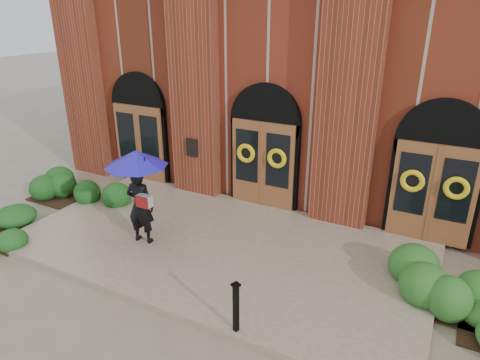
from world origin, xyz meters
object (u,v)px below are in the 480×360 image
Objects in this scene: metal_post at (236,306)px; hedge_wall_left at (77,191)px; hedge_wall_right at (460,288)px; man_with_umbrella at (138,179)px.

metal_post is 0.35× the size of hedge_wall_left.
hedge_wall_right reaches higher than hedge_wall_left.
man_with_umbrella is at bearing -17.58° from hedge_wall_left.
metal_post reaches higher than hedge_wall_right.
man_with_umbrella is 2.36× the size of metal_post.
hedge_wall_right is at bearing 39.06° from metal_post.
hedge_wall_right is at bearing 0.00° from hedge_wall_left.
hedge_wall_right is (10.55, 0.00, 0.05)m from hedge_wall_left.
man_with_umbrella reaches higher than hedge_wall_right.
hedge_wall_right is (3.51, 2.85, -0.25)m from metal_post.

